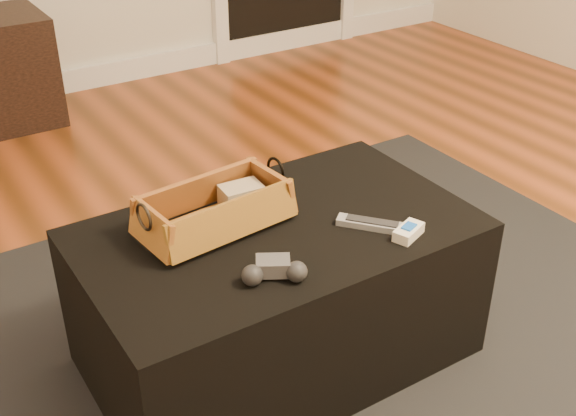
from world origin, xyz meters
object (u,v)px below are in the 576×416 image
ottoman (278,294)px  wicker_basket (215,211)px  silver_remote (372,224)px  tv_remote (212,224)px  cream_gadget (409,232)px  game_controller (274,271)px

ottoman → wicker_basket: 0.30m
wicker_basket → silver_remote: wicker_basket is taller
tv_remote → cream_gadget: (0.40, -0.28, -0.01)m
game_controller → ottoman: bearing=56.4°
ottoman → cream_gadget: (0.25, -0.21, 0.22)m
game_controller → cream_gadget: (0.38, -0.03, -0.01)m
silver_remote → cream_gadget: cream_gadget is taller
wicker_basket → cream_gadget: (0.38, -0.30, -0.03)m
game_controller → wicker_basket: bearing=91.4°
ottoman → game_controller: size_ratio=6.38×
tv_remote → silver_remote: 0.40m
game_controller → cream_gadget: 0.38m
ottoman → tv_remote: 0.29m
tv_remote → wicker_basket: 0.03m
silver_remote → ottoman: bearing=147.3°
tv_remote → silver_remote: (0.35, -0.20, -0.01)m
wicker_basket → cream_gadget: bearing=-38.0°
silver_remote → wicker_basket: bearing=147.3°
cream_gadget → ottoman: bearing=139.6°
wicker_basket → game_controller: (0.01, -0.27, -0.02)m
ottoman → tv_remote: bearing=155.4°
game_controller → tv_remote: bearing=95.4°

